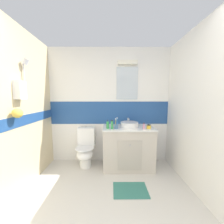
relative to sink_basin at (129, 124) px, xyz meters
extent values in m
cube|color=beige|center=(-0.41, -0.92, -0.92)|extent=(3.20, 3.48, 0.04)
cube|color=white|center=(-0.41, 0.33, -0.48)|extent=(3.20, 0.10, 0.85)
cube|color=#234C8C|center=(-0.41, 0.33, 0.20)|extent=(3.20, 0.10, 0.50)
cube|color=white|center=(-0.41, 0.33, 1.02)|extent=(3.20, 0.10, 1.15)
cube|color=silver|center=(-0.02, 0.27, 0.84)|extent=(0.46, 0.02, 0.69)
cube|color=white|center=(-0.02, 0.23, 1.27)|extent=(0.41, 0.10, 0.08)
cube|color=beige|center=(-1.76, -0.92, 0.35)|extent=(0.10, 3.48, 2.50)
cube|color=#234C8C|center=(-1.70, -0.92, 0.19)|extent=(0.01, 3.48, 0.16)
cube|color=white|center=(-1.66, -0.70, 0.64)|extent=(0.10, 0.14, 0.26)
cylinder|color=silver|center=(-1.68, -0.56, 0.85)|extent=(0.02, 0.02, 0.42)
cylinder|color=silver|center=(-1.64, -0.56, 1.07)|extent=(0.10, 0.07, 0.11)
sphere|color=#F2CC4C|center=(-1.62, -0.83, 0.33)|extent=(0.13, 0.13, 0.13)
cube|color=white|center=(0.94, -0.92, 0.35)|extent=(0.10, 3.48, 2.50)
cube|color=beige|center=(-0.02, 0.00, -0.49)|extent=(0.99, 0.57, 0.82)
cube|color=white|center=(-0.02, -0.01, -0.07)|extent=(1.01, 0.59, 0.03)
cube|color=#B6AD9F|center=(-0.02, -0.29, -0.53)|extent=(0.45, 0.01, 0.57)
cylinder|color=silver|center=(-0.02, -0.30, -0.33)|extent=(0.02, 0.02, 0.03)
cylinder|color=white|center=(0.00, 0.00, 0.00)|extent=(0.36, 0.36, 0.10)
cylinder|color=#B3B3B8|center=(0.00, 0.00, 0.04)|extent=(0.29, 0.29, 0.01)
cylinder|color=silver|center=(0.00, 0.21, 0.02)|extent=(0.03, 0.03, 0.15)
cylinder|color=silver|center=(0.00, 0.11, 0.09)|extent=(0.02, 0.16, 0.02)
cylinder|color=white|center=(-0.91, 0.00, -0.81)|extent=(0.24, 0.24, 0.18)
ellipsoid|color=white|center=(-0.91, -0.04, -0.61)|extent=(0.34, 0.42, 0.22)
cylinder|color=white|center=(-0.91, -0.04, -0.49)|extent=(0.37, 0.37, 0.02)
cube|color=white|center=(-0.91, 0.17, -0.30)|extent=(0.36, 0.17, 0.39)
cylinder|color=silver|center=(-0.91, 0.17, -0.10)|extent=(0.04, 0.04, 0.02)
cylinder|color=#4C7299|center=(-0.27, -0.16, -0.01)|extent=(0.08, 0.08, 0.09)
cylinder|color=gold|center=(-0.28, -0.16, 0.06)|extent=(0.03, 0.02, 0.16)
cube|color=white|center=(-0.28, -0.16, 0.14)|extent=(0.02, 0.02, 0.03)
cylinder|color=#338CD8|center=(-0.26, -0.16, 0.06)|extent=(0.03, 0.03, 0.18)
cube|color=white|center=(-0.26, -0.16, 0.15)|extent=(0.01, 0.02, 0.03)
cylinder|color=green|center=(-0.43, -0.15, 0.02)|extent=(0.05, 0.05, 0.13)
cylinder|color=#262626|center=(-0.43, -0.15, 0.10)|extent=(0.01, 0.01, 0.04)
cylinder|color=#262626|center=(-0.43, -0.17, 0.12)|extent=(0.01, 0.02, 0.01)
cube|color=pink|center=(0.25, -0.18, 0.00)|extent=(0.04, 0.03, 0.10)
cylinder|color=black|center=(0.25, -0.18, 0.06)|extent=(0.03, 0.03, 0.02)
cylinder|color=yellow|center=(0.35, -0.15, -0.02)|extent=(0.08, 0.08, 0.06)
cylinder|color=black|center=(0.35, -0.15, 0.02)|extent=(0.06, 0.06, 0.02)
cylinder|color=green|center=(-0.35, -0.18, 0.02)|extent=(0.04, 0.04, 0.15)
cylinder|color=black|center=(-0.35, -0.18, 0.11)|extent=(0.03, 0.03, 0.02)
cube|color=#337266|center=(-0.07, -0.69, -0.90)|extent=(0.53, 0.36, 0.01)
camera|label=1|loc=(-0.37, -2.52, 0.54)|focal=20.32mm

